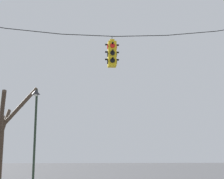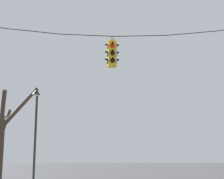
% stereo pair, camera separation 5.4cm
% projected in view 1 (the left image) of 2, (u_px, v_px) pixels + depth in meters
% --- Properties ---
extents(span_wire, '(15.70, 0.03, 0.91)m').
position_uv_depth(span_wire, '(89.00, 29.00, 14.39)').
color(span_wire, black).
extents(traffic_light_near_right_pole, '(0.58, 0.58, 1.32)m').
position_uv_depth(traffic_light_near_right_pole, '(112.00, 54.00, 14.30)').
color(traffic_light_near_right_pole, yellow).
extents(street_lamp, '(0.44, 0.77, 5.30)m').
position_uv_depth(street_lamp, '(35.00, 119.00, 17.87)').
color(street_lamp, '#233323').
rests_on(street_lamp, ground_plane).
extents(bare_tree, '(3.67, 4.10, 5.85)m').
position_uv_depth(bare_tree, '(0.00, 136.00, 18.70)').
color(bare_tree, '#423326').
rests_on(bare_tree, ground_plane).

